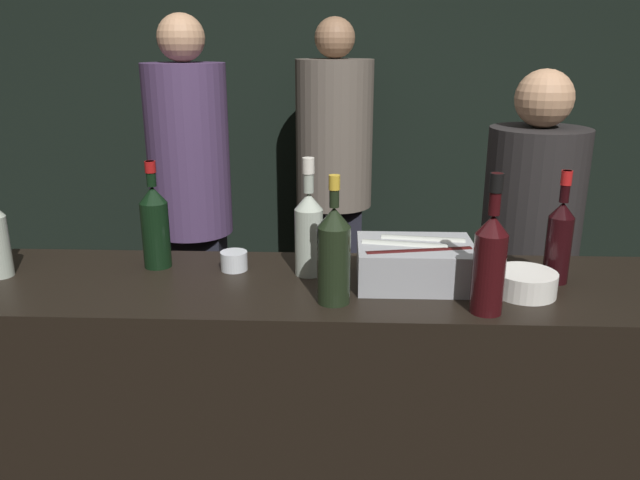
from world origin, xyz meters
The scene contains 14 objects.
wall_back_chalkboard centered at (0.00, 2.41, 1.40)m, with size 6.40×0.06×2.80m.
bar_counter centered at (0.00, 0.26, 0.54)m, with size 2.08×0.53×1.07m.
ice_bin_with_bottles centered at (0.27, 0.28, 1.14)m, with size 0.33×0.25×0.12m.
bowl_white centered at (0.57, 0.20, 1.11)m, with size 0.17×0.17×0.07m.
wine_glass centered at (0.49, 0.35, 1.19)m, with size 0.07×0.07×0.16m.
candle_votive centered at (-0.26, 0.36, 1.10)m, with size 0.08×0.08×0.06m.
red_wine_bottle_burgundy centered at (-0.50, 0.38, 1.21)m, with size 0.08×0.08×0.33m.
white_wine_bottle centered at (-0.03, 0.33, 1.21)m, with size 0.08×0.08×0.35m.
champagne_bottle centered at (0.04, 0.13, 1.21)m, with size 0.09×0.09×0.34m.
red_wine_bottle_black_foil centered at (0.43, 0.08, 1.22)m, with size 0.08×0.08×0.36m.
red_wine_bottle_tall centered at (0.68, 0.30, 1.20)m, with size 0.07×0.07×0.33m.
person_in_hoodie centered at (0.01, 1.96, 1.03)m, with size 0.41×0.41×1.86m.
person_blond_tee centered at (0.78, 0.92, 0.91)m, with size 0.37×0.37×1.64m.
person_grey_polo centered at (-0.65, 1.43, 1.04)m, with size 0.38×0.38×1.86m.
Camera 1 is at (0.07, -1.41, 1.73)m, focal length 35.00 mm.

